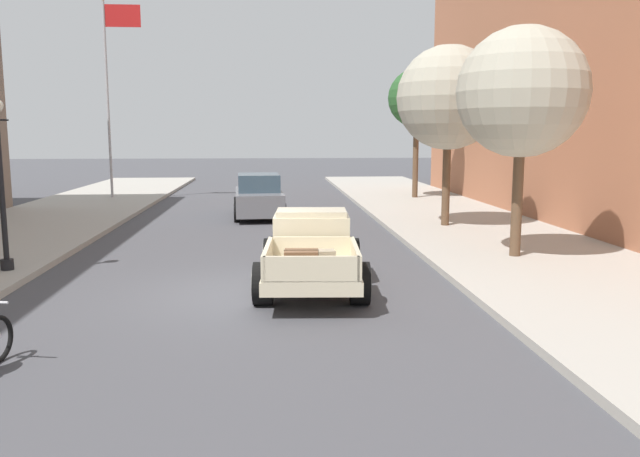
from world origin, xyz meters
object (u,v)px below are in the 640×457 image
object	(u,v)px
hotrod_truck_cream	(311,249)
street_tree_third	(417,99)
street_lamp_near	(0,169)
street_tree_second	(449,98)
car_background_grey	(259,197)
flagpole	(112,77)
street_tree_nearest	(522,93)

from	to	relation	value
hotrod_truck_cream	street_tree_third	xyz separation A→B (m)	(6.00, 16.59, 4.00)
street_tree_third	street_lamp_near	bearing A→B (deg)	-129.66
street_tree_second	hotrod_truck_cream	bearing A→B (deg)	-123.70
car_background_grey	street_tree_third	xyz separation A→B (m)	(7.30, 5.60, 3.99)
flagpole	street_tree_second	distance (m)	16.76
hotrod_truck_cream	street_tree_third	distance (m)	18.09
car_background_grey	street_tree_nearest	size ratio (longest dim) A/B	0.79
hotrod_truck_cream	street_tree_nearest	world-z (taller)	street_tree_nearest
hotrod_truck_cream	car_background_grey	bearing A→B (deg)	96.73
car_background_grey	street_tree_third	world-z (taller)	street_tree_third
street_tree_nearest	street_tree_third	bearing A→B (deg)	86.82
hotrod_truck_cream	car_background_grey	world-z (taller)	car_background_grey
car_background_grey	street_tree_second	world-z (taller)	street_tree_second
car_background_grey	flagpole	size ratio (longest dim) A/B	0.48
flagpole	street_tree_nearest	xyz separation A→B (m)	(13.34, -15.76, -1.65)
hotrod_truck_cream	street_lamp_near	xyz separation A→B (m)	(-6.70, 1.27, 1.63)
street_tree_nearest	street_tree_third	xyz separation A→B (m)	(0.81, 14.58, 0.64)
street_tree_nearest	street_tree_third	size ratio (longest dim) A/B	0.93
street_tree_second	street_tree_third	size ratio (longest dim) A/B	0.97
hotrod_truck_cream	street_tree_second	xyz separation A→B (m)	(4.91, 7.36, 3.53)
car_background_grey	street_tree_second	xyz separation A→B (m)	(6.21, -3.63, 3.52)
street_tree_nearest	street_tree_second	size ratio (longest dim) A/B	0.95
street_tree_second	car_background_grey	bearing A→B (deg)	149.68
flagpole	street_tree_second	xyz separation A→B (m)	(13.06, -10.40, -1.49)
street_tree_third	street_tree_second	bearing A→B (deg)	-96.75
street_lamp_near	hotrod_truck_cream	bearing A→B (deg)	-10.69
hotrod_truck_cream	street_tree_second	bearing A→B (deg)	56.30
street_lamp_near	flagpole	xyz separation A→B (m)	(-1.45, 16.50, 3.39)
car_background_grey	flagpole	xyz separation A→B (m)	(-6.86, 6.77, 5.00)
street_lamp_near	street_tree_third	distance (m)	20.04
flagpole	street_tree_second	world-z (taller)	flagpole
street_lamp_near	street_tree_second	distance (m)	13.25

